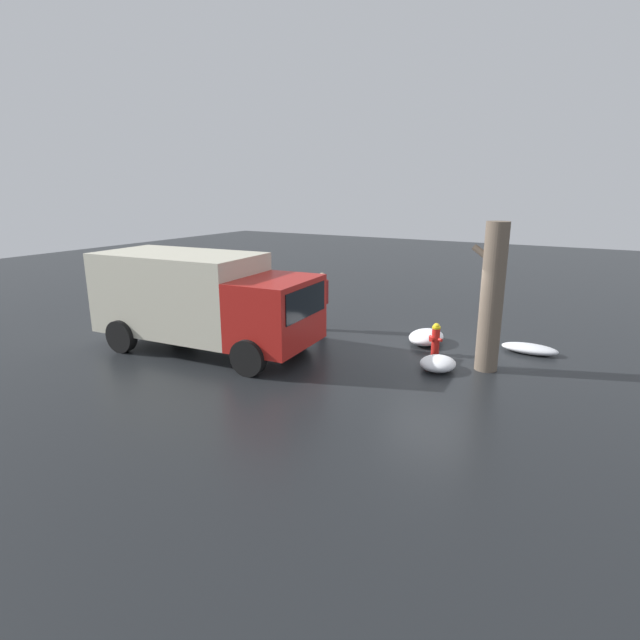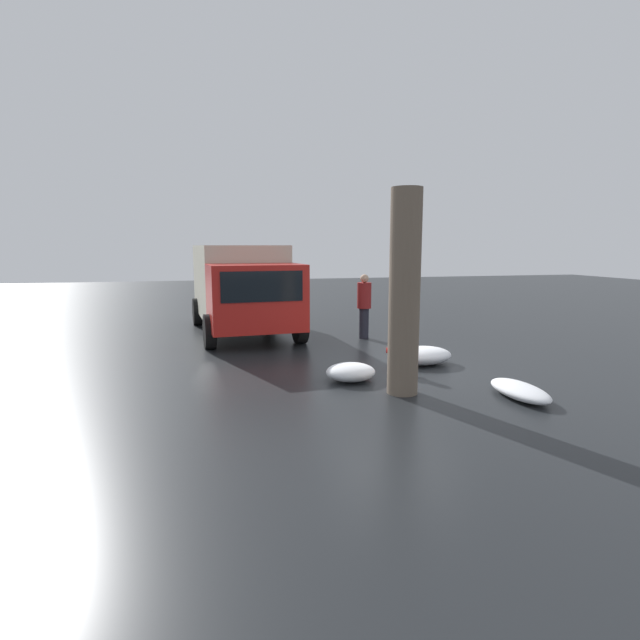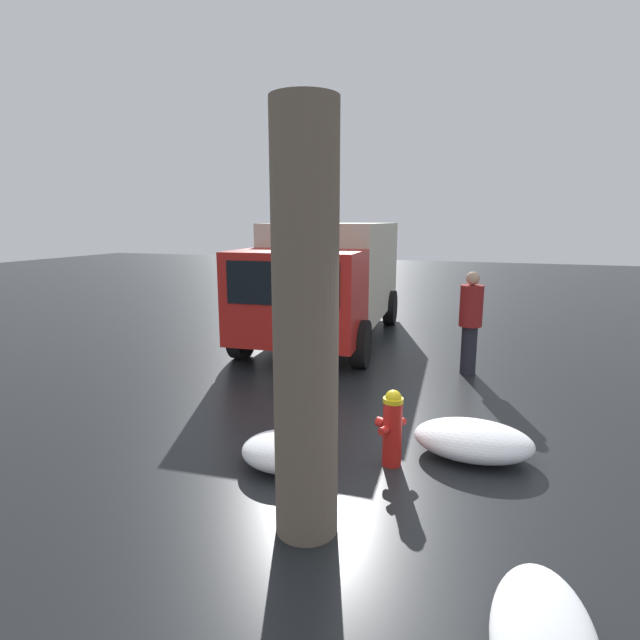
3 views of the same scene
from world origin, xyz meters
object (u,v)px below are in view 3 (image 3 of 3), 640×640
object	(u,v)px
fire_hydrant	(392,427)
tree_trunk	(306,329)
pedestrian	(471,319)
delivery_truck	(329,275)

from	to	relation	value
fire_hydrant	tree_trunk	bearing A→B (deg)	97.17
fire_hydrant	tree_trunk	size ratio (longest dim) A/B	0.24
fire_hydrant	pedestrian	world-z (taller)	pedestrian
tree_trunk	delivery_truck	bearing A→B (deg)	17.10
pedestrian	delivery_truck	bearing A→B (deg)	81.44
delivery_truck	pedestrian	xyz separation A→B (m)	(-1.94, -3.29, -0.46)
tree_trunk	delivery_truck	distance (m)	7.57
fire_hydrant	tree_trunk	distance (m)	2.04
tree_trunk	fire_hydrant	bearing A→B (deg)	-18.05
fire_hydrant	delivery_truck	size ratio (longest dim) A/B	0.14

